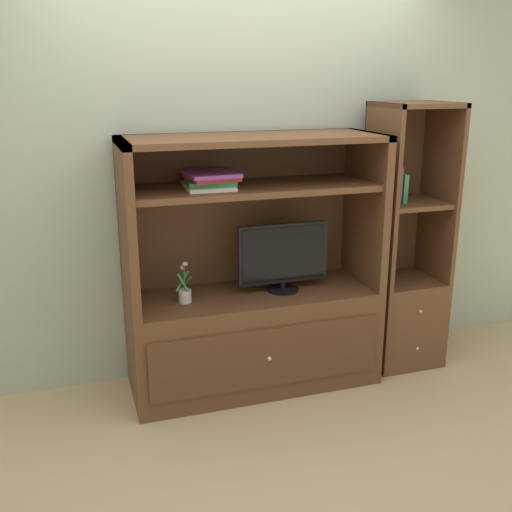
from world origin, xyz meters
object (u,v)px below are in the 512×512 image
tv_monitor (283,256)px  upright_book_row (394,186)px  magazine_stack (210,179)px  bookshelf_tall (403,281)px  media_console (253,309)px  potted_plant (185,293)px

tv_monitor → upright_book_row: bearing=1.6°
tv_monitor → upright_book_row: size_ratio=2.50×
magazine_stack → upright_book_row: magazine_stack is taller
tv_monitor → bookshelf_tall: 0.91m
media_console → bookshelf_tall: size_ratio=0.90×
magazine_stack → bookshelf_tall: bookshelf_tall is taller
magazine_stack → bookshelf_tall: 1.52m
potted_plant → magazine_stack: bearing=8.7°
potted_plant → upright_book_row: (1.37, 0.03, 0.55)m
magazine_stack → bookshelf_tall: size_ratio=0.20×
upright_book_row → potted_plant: bearing=-178.8°
potted_plant → upright_book_row: size_ratio=1.10×
upright_book_row → bookshelf_tall: bearing=5.0°
potted_plant → upright_book_row: upright_book_row is taller
magazine_stack → upright_book_row: bearing=0.1°
magazine_stack → upright_book_row: size_ratio=1.52×
media_console → magazine_stack: (-0.26, -0.01, 0.83)m
potted_plant → magazine_stack: magazine_stack is taller
potted_plant → tv_monitor: bearing=0.8°
potted_plant → upright_book_row: 1.47m
media_console → upright_book_row: bearing=-0.4°
tv_monitor → magazine_stack: size_ratio=1.64×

